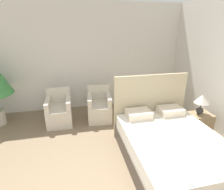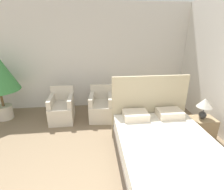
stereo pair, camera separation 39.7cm
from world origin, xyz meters
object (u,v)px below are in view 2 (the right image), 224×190
at_px(nightstand, 200,128).
at_px(armchair_near_window_right, 101,108).
at_px(bed, 164,149).
at_px(table_lamp, 205,105).
at_px(armchair_near_window_left, 62,110).

bearing_deg(nightstand, armchair_near_window_right, 151.70).
bearing_deg(bed, nightstand, 32.35).
bearing_deg(armchair_near_window_right, table_lamp, -22.47).
xyz_separation_m(armchair_near_window_left, nightstand, (3.07, -1.11, -0.05)).
distance_m(bed, armchair_near_window_right, 2.05).
bearing_deg(armchair_near_window_left, table_lamp, -20.24).
height_order(armchair_near_window_right, table_lamp, table_lamp).
relative_size(bed, armchair_near_window_right, 2.41).
distance_m(armchair_near_window_left, nightstand, 3.26).
xyz_separation_m(bed, table_lamp, (1.10, 0.71, 0.45)).
relative_size(armchair_near_window_left, nightstand, 1.49).
relative_size(nightstand, table_lamp, 1.25).
relative_size(armchair_near_window_right, nightstand, 1.49).
xyz_separation_m(nightstand, table_lamp, (0.00, 0.02, 0.54)).
bearing_deg(nightstand, table_lamp, 78.70).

